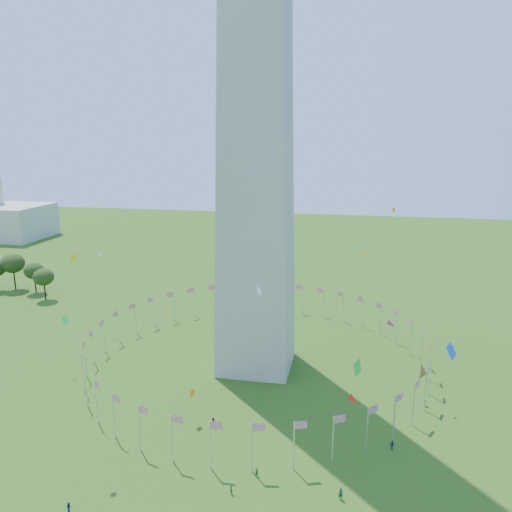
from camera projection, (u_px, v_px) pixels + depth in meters
The scene contains 4 objects.
ground at pixel (192, 511), 74.45m from camera, with size 600.00×600.00×0.00m, color #295112.
flag_ring at pixel (256, 348), 121.12m from camera, with size 80.24×80.24×9.00m.
crowd at pixel (263, 497), 76.15m from camera, with size 94.49×73.86×1.95m.
kites_aloft at pixel (297, 348), 87.15m from camera, with size 101.70×86.03×35.58m.
Camera 1 is at (21.59, -60.51, 54.42)m, focal length 35.00 mm.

